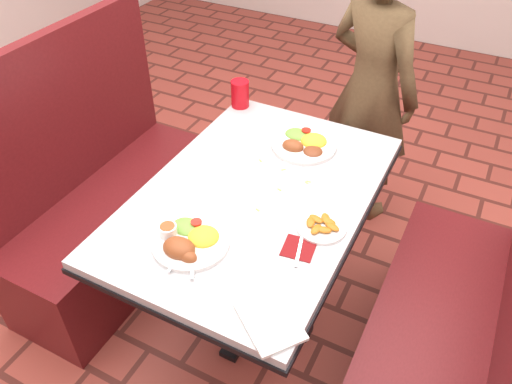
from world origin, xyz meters
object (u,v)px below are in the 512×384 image
at_px(dining_table, 256,211).
at_px(booth_bench_right, 445,340).
at_px(diner_person, 371,89).
at_px(plantain_plate, 321,225).
at_px(near_dinner_plate, 188,238).
at_px(far_dinner_plate, 305,141).
at_px(red_tumbler, 240,94).
at_px(booth_bench_left, 111,210).

height_order(dining_table, booth_bench_right, booth_bench_right).
distance_m(diner_person, plantain_plate, 1.07).
relative_size(booth_bench_right, near_dinner_plate, 4.58).
distance_m(dining_table, plantain_plate, 0.32).
height_order(booth_bench_right, far_dinner_plate, booth_bench_right).
bearing_deg(diner_person, dining_table, 104.91).
bearing_deg(booth_bench_right, dining_table, 180.00).
height_order(dining_table, diner_person, diner_person).
height_order(diner_person, plantain_plate, diner_person).
height_order(booth_bench_right, near_dinner_plate, booth_bench_right).
relative_size(dining_table, red_tumbler, 9.52).
bearing_deg(red_tumbler, booth_bench_right, -24.76).
distance_m(booth_bench_left, near_dinner_plate, 0.92).
distance_m(plantain_plate, red_tumbler, 0.89).
height_order(far_dinner_plate, plantain_plate, far_dinner_plate).
bearing_deg(plantain_plate, near_dinner_plate, -142.76).
xyz_separation_m(booth_bench_left, diner_person, (0.94, 0.99, 0.41)).
height_order(near_dinner_plate, far_dinner_plate, near_dinner_plate).
distance_m(booth_bench_left, diner_person, 1.43).
distance_m(booth_bench_left, plantain_plate, 1.17).
xyz_separation_m(diner_person, far_dinner_plate, (-0.10, -0.63, 0.04)).
distance_m(near_dinner_plate, plantain_plate, 0.46).
height_order(booth_bench_right, red_tumbler, booth_bench_right).
bearing_deg(booth_bench_right, red_tumbler, 155.24).
xyz_separation_m(booth_bench_left, plantain_plate, (1.09, -0.07, 0.43)).
height_order(near_dinner_plate, red_tumbler, red_tumbler).
bearing_deg(plantain_plate, diner_person, 97.91).
bearing_deg(plantain_plate, dining_table, 166.95).
bearing_deg(plantain_plate, booth_bench_right, 7.51).
bearing_deg(dining_table, far_dinner_plate, 83.22).
bearing_deg(booth_bench_right, plantain_plate, -172.49).
relative_size(booth_bench_left, near_dinner_plate, 4.58).
bearing_deg(far_dinner_plate, plantain_plate, -60.21).
xyz_separation_m(near_dinner_plate, plantain_plate, (0.36, 0.28, -0.02)).
bearing_deg(far_dinner_plate, dining_table, -96.78).
xyz_separation_m(booth_bench_left, booth_bench_right, (1.60, 0.00, 0.00)).
relative_size(far_dinner_plate, plantain_plate, 1.55).
bearing_deg(booth_bench_right, near_dinner_plate, -158.49).
distance_m(dining_table, diner_person, 1.01).
distance_m(booth_bench_right, far_dinner_plate, 0.95).
bearing_deg(dining_table, plantain_plate, -13.05).
bearing_deg(far_dinner_plate, booth_bench_left, -156.66).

